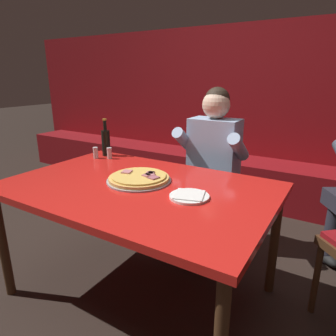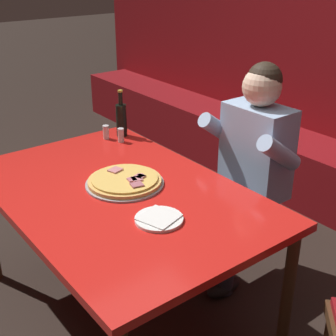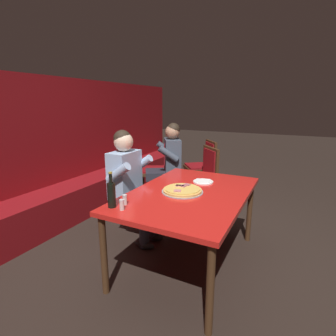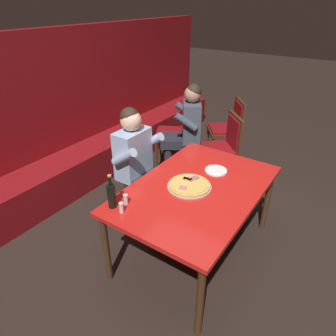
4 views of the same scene
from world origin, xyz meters
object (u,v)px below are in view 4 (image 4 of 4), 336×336
at_px(diner_seated_blue_shirt, 140,162).
at_px(dining_chair_far_right, 229,126).
at_px(beer_bottle, 112,195).
at_px(plate_white_paper, 216,170).
at_px(dining_chair_side_aisle, 177,129).
at_px(pizza, 189,185).
at_px(shaker_red_pepper_flakes, 121,208).
at_px(dining_chair_near_left, 224,145).
at_px(diner_standing_companion, 185,127).
at_px(main_dining_table, 197,193).
at_px(shaker_parmesan, 126,200).

relative_size(diner_seated_blue_shirt, dining_chair_far_right, 1.35).
bearing_deg(beer_bottle, diner_seated_blue_shirt, 23.91).
bearing_deg(plate_white_paper, dining_chair_side_aisle, 47.18).
bearing_deg(pizza, shaker_red_pepper_flakes, 157.34).
bearing_deg(beer_bottle, dining_chair_near_left, -2.60).
height_order(plate_white_paper, diner_standing_companion, diner_standing_companion).
distance_m(dining_chair_side_aisle, diner_standing_companion, 0.28).
distance_m(beer_bottle, diner_seated_blue_shirt, 0.83).
relative_size(shaker_red_pepper_flakes, dining_chair_far_right, 0.09).
height_order(main_dining_table, shaker_red_pepper_flakes, shaker_red_pepper_flakes).
xyz_separation_m(beer_bottle, dining_chair_far_right, (2.54, 0.12, -0.29)).
distance_m(shaker_parmesan, dining_chair_near_left, 1.84).
xyz_separation_m(shaker_red_pepper_flakes, dining_chair_side_aisle, (1.98, 0.76, -0.19)).
xyz_separation_m(pizza, shaker_red_pepper_flakes, (-0.60, 0.25, 0.02)).
height_order(shaker_red_pepper_flakes, dining_chair_near_left, dining_chair_near_left).
relative_size(main_dining_table, dining_chair_far_right, 1.64).
bearing_deg(shaker_parmesan, beer_bottle, 144.44).
relative_size(pizza, shaker_red_pepper_flakes, 4.52).
distance_m(plate_white_paper, diner_standing_companion, 1.24).
relative_size(shaker_red_pepper_flakes, shaker_parmesan, 1.00).
relative_size(shaker_parmesan, diner_standing_companion, 0.07).
distance_m(shaker_red_pepper_flakes, dining_chair_side_aisle, 2.14).
bearing_deg(diner_seated_blue_shirt, dining_chair_far_right, -6.82).
relative_size(plate_white_paper, diner_seated_blue_shirt, 0.16).
bearing_deg(shaker_parmesan, diner_seated_blue_shirt, 30.86).
height_order(plate_white_paper, shaker_parmesan, shaker_parmesan).
bearing_deg(pizza, diner_standing_companion, 32.87).
distance_m(beer_bottle, dining_chair_near_left, 1.94).
xyz_separation_m(dining_chair_near_left, dining_chair_side_aisle, (0.05, 0.74, 0.03)).
xyz_separation_m(shaker_red_pepper_flakes, shaker_parmesan, (0.10, 0.04, 0.00)).
height_order(shaker_red_pepper_flakes, dining_chair_far_right, dining_chair_far_right).
xyz_separation_m(pizza, dining_chair_far_right, (1.95, 0.47, -0.20)).
bearing_deg(dining_chair_side_aisle, plate_white_paper, -132.82).
bearing_deg(dining_chair_far_right, pizza, -166.35).
height_order(diner_seated_blue_shirt, dining_chair_far_right, diner_seated_blue_shirt).
relative_size(plate_white_paper, dining_chair_far_right, 0.22).
relative_size(main_dining_table, pizza, 3.98).
bearing_deg(main_dining_table, shaker_red_pepper_flakes, 153.93).
height_order(pizza, shaker_parmesan, shaker_parmesan).
bearing_deg(main_dining_table, dining_chair_far_right, 15.51).
xyz_separation_m(diner_seated_blue_shirt, diner_standing_companion, (1.09, 0.12, 0.00)).
distance_m(plate_white_paper, dining_chair_far_right, 1.67).
height_order(main_dining_table, beer_bottle, beer_bottle).
height_order(dining_chair_far_right, dining_chair_side_aisle, dining_chair_side_aisle).
xyz_separation_m(main_dining_table, shaker_parmesan, (-0.53, 0.35, 0.10)).
height_order(plate_white_paper, diner_seated_blue_shirt, diner_seated_blue_shirt).
relative_size(pizza, plate_white_paper, 1.85).
distance_m(main_dining_table, plate_white_paper, 0.35).
relative_size(pizza, dining_chair_near_left, 0.41).
relative_size(diner_seated_blue_shirt, dining_chair_side_aisle, 1.27).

